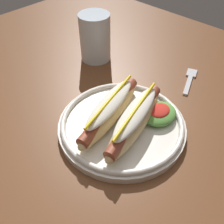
% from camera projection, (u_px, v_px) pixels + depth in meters
% --- Properties ---
extents(ground_plane, '(8.00, 8.00, 0.00)m').
position_uv_depth(ground_plane, '(74.00, 219.00, 1.15)').
color(ground_plane, '#2D2826').
extents(dining_table, '(1.34, 1.08, 0.74)m').
position_uv_depth(dining_table, '(49.00, 121.00, 0.70)').
color(dining_table, brown).
rests_on(dining_table, ground_plane).
extents(hot_dog_plate, '(0.28, 0.28, 0.08)m').
position_uv_depth(hot_dog_plate, '(124.00, 120.00, 0.55)').
color(hot_dog_plate, silver).
rests_on(hot_dog_plate, dining_table).
extents(fork, '(0.12, 0.06, 0.00)m').
position_uv_depth(fork, '(190.00, 79.00, 0.69)').
color(fork, silver).
rests_on(fork, dining_table).
extents(water_cup, '(0.09, 0.09, 0.14)m').
position_uv_depth(water_cup, '(95.00, 37.00, 0.73)').
color(water_cup, silver).
rests_on(water_cup, dining_table).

